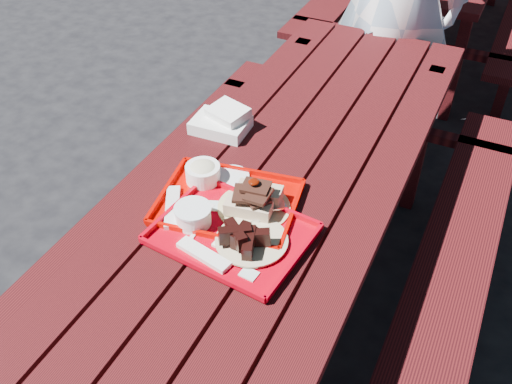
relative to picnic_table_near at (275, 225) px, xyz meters
The scene contains 5 objects.
ground 0.56m from the picnic_table_near, ahead, with size 60.00×60.00×0.00m, color black.
picnic_table_near is the anchor object (origin of this frame).
near_tray 0.28m from the picnic_table_near, 120.31° to the right, with size 0.45×0.38×0.13m.
far_tray 0.36m from the picnic_table_near, 93.65° to the right, with size 0.45×0.36×0.07m.
white_cloth 0.41m from the picnic_table_near, 147.74° to the left, with size 0.20×0.17×0.08m.
Camera 1 is at (0.55, -1.28, 1.89)m, focal length 40.00 mm.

